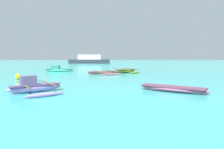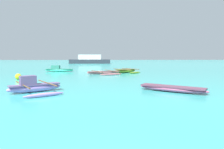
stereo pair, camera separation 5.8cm
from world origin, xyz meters
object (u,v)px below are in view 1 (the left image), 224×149
(moored_boat_3, at_px, (58,69))
(moored_boat_4, at_px, (104,72))
(moored_boat_0, at_px, (172,88))
(mooring_buoy_1, at_px, (18,77))
(distant_ferry, at_px, (89,60))
(moored_boat_2, at_px, (34,87))
(moored_boat_1, at_px, (126,71))

(moored_boat_3, distance_m, moored_boat_4, 7.11)
(moored_boat_0, distance_m, mooring_buoy_1, 13.13)
(distant_ferry, bearing_deg, moored_boat_0, -81.03)
(moored_boat_2, distance_m, moored_boat_3, 15.77)
(moored_boat_0, xyz_separation_m, moored_boat_1, (-0.97, 13.67, 0.04))
(moored_boat_2, bearing_deg, moored_boat_3, 64.49)
(moored_boat_4, bearing_deg, moored_boat_0, -93.48)
(moored_boat_4, bearing_deg, moored_boat_3, 127.71)
(moored_boat_0, xyz_separation_m, moored_boat_3, (-9.79, 15.95, 0.11))
(moored_boat_1, bearing_deg, mooring_buoy_1, 176.28)
(distant_ferry, bearing_deg, moored_boat_1, -79.07)
(moored_boat_2, relative_size, moored_boat_3, 1.02)
(moored_boat_2, height_order, distant_ferry, distant_ferry)
(moored_boat_1, xyz_separation_m, moored_boat_2, (-6.88, -13.37, 0.08))
(moored_boat_0, relative_size, moored_boat_1, 0.96)
(moored_boat_1, distance_m, moored_boat_4, 3.14)
(moored_boat_2, distance_m, moored_boat_4, 12.59)
(mooring_buoy_1, bearing_deg, moored_boat_0, -30.50)
(moored_boat_2, height_order, moored_boat_3, moored_boat_2)
(moored_boat_1, distance_m, mooring_buoy_1, 12.50)
(moored_boat_4, xyz_separation_m, distant_ferry, (-3.70, 35.02, 0.88))
(moored_boat_0, bearing_deg, moored_boat_2, -145.29)
(moored_boat_1, xyz_separation_m, moored_boat_4, (-2.78, -1.46, -0.06))
(moored_boat_3, bearing_deg, moored_boat_4, -24.90)
(moored_boat_1, distance_m, moored_boat_3, 9.11)
(moored_boat_3, height_order, distant_ferry, distant_ferry)
(moored_boat_2, distance_m, mooring_buoy_1, 7.24)
(distant_ferry, bearing_deg, moored_boat_4, -83.97)
(moored_boat_1, relative_size, moored_boat_3, 0.94)
(moored_boat_0, height_order, mooring_buoy_1, mooring_buoy_1)
(moored_boat_1, bearing_deg, moored_boat_4, 169.91)
(moored_boat_1, xyz_separation_m, moored_boat_3, (-8.83, 2.27, 0.06))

